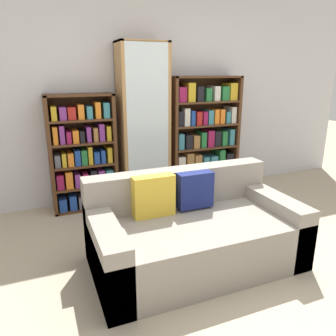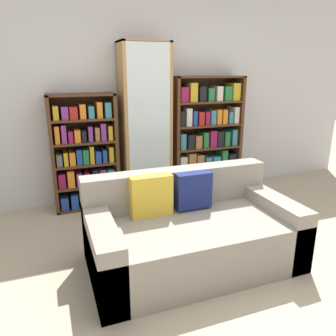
{
  "view_description": "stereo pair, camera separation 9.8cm",
  "coord_description": "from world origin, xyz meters",
  "px_view_note": "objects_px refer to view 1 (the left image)",
  "views": [
    {
      "loc": [
        -1.38,
        -1.79,
        1.63
      ],
      "look_at": [
        -0.14,
        1.26,
        0.65
      ],
      "focal_mm": 35.0,
      "sensor_mm": 36.0,
      "label": 1
    },
    {
      "loc": [
        -1.29,
        -1.83,
        1.63
      ],
      "look_at": [
        -0.14,
        1.26,
        0.65
      ],
      "focal_mm": 35.0,
      "sensor_mm": 36.0,
      "label": 2
    }
  ],
  "objects_px": {
    "couch": "(193,233)",
    "bookshelf_right": "(203,138)",
    "wine_bottle": "(181,198)",
    "bookshelf_left": "(83,155)",
    "display_cabinet": "(143,125)"
  },
  "relations": [
    {
      "from": "display_cabinet",
      "to": "bookshelf_right",
      "type": "height_order",
      "value": "display_cabinet"
    },
    {
      "from": "couch",
      "to": "bookshelf_left",
      "type": "xyz_separation_m",
      "value": [
        -0.68,
        1.59,
        0.38
      ]
    },
    {
      "from": "bookshelf_left",
      "to": "bookshelf_right",
      "type": "bearing_deg",
      "value": -0.02
    },
    {
      "from": "bookshelf_left",
      "to": "wine_bottle",
      "type": "relative_size",
      "value": 4.05
    },
    {
      "from": "display_cabinet",
      "to": "wine_bottle",
      "type": "distance_m",
      "value": 1.01
    },
    {
      "from": "couch",
      "to": "bookshelf_right",
      "type": "distance_m",
      "value": 1.9
    },
    {
      "from": "bookshelf_left",
      "to": "wine_bottle",
      "type": "height_order",
      "value": "bookshelf_left"
    },
    {
      "from": "bookshelf_left",
      "to": "bookshelf_right",
      "type": "relative_size",
      "value": 0.88
    },
    {
      "from": "bookshelf_left",
      "to": "couch",
      "type": "bearing_deg",
      "value": -66.65
    },
    {
      "from": "wine_bottle",
      "to": "display_cabinet",
      "type": "bearing_deg",
      "value": 123.97
    },
    {
      "from": "wine_bottle",
      "to": "bookshelf_left",
      "type": "bearing_deg",
      "value": 155.61
    },
    {
      "from": "couch",
      "to": "wine_bottle",
      "type": "xyz_separation_m",
      "value": [
        0.39,
        1.1,
        -0.14
      ]
    },
    {
      "from": "couch",
      "to": "bookshelf_right",
      "type": "xyz_separation_m",
      "value": [
        0.93,
        1.59,
        0.47
      ]
    },
    {
      "from": "display_cabinet",
      "to": "wine_bottle",
      "type": "bearing_deg",
      "value": -56.03
    },
    {
      "from": "couch",
      "to": "display_cabinet",
      "type": "xyz_separation_m",
      "value": [
        0.07,
        1.57,
        0.7
      ]
    }
  ]
}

